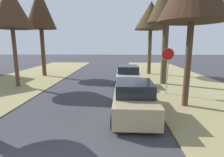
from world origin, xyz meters
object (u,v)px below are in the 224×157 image
parked_sedan_silver (128,76)px  street_tree_right_mid_b (167,1)px  street_tree_right_far (151,16)px  street_tree_left_mid_b (10,8)px  street_tree_left_far (40,9)px  parked_sedan_tan (134,99)px  stop_sign_far (168,61)px

parked_sedan_silver → street_tree_right_mid_b: bearing=4.7°
street_tree_right_far → street_tree_left_mid_b: size_ratio=1.05×
street_tree_left_mid_b → street_tree_right_mid_b: bearing=6.4°
street_tree_right_mid_b → street_tree_left_far: (-11.54, 3.66, 0.15)m
parked_sedan_silver → street_tree_left_mid_b: bearing=-173.1°
street_tree_right_far → parked_sedan_tan: (-2.74, -11.75, -5.50)m
street_tree_right_mid_b → street_tree_right_far: size_ratio=1.10×
street_tree_right_mid_b → street_tree_left_far: 12.10m
street_tree_left_mid_b → parked_sedan_silver: (8.63, 1.05, -5.13)m
street_tree_left_far → parked_sedan_tan: street_tree_left_far is taller
street_tree_right_mid_b → parked_sedan_tan: bearing=-114.7°
parked_sedan_tan → parked_sedan_silver: same height
street_tree_right_mid_b → parked_sedan_silver: bearing=-175.3°
street_tree_right_mid_b → street_tree_left_mid_b: size_ratio=1.15×
street_tree_right_mid_b → street_tree_left_far: street_tree_left_far is taller
street_tree_left_mid_b → parked_sedan_silver: bearing=6.9°
stop_sign_far → street_tree_right_far: 9.20m
street_tree_right_far → street_tree_left_far: bearing=-172.4°
street_tree_left_far → street_tree_right_far: bearing=7.6°
parked_sedan_tan → parked_sedan_silver: (0.08, 6.34, 0.00)m
parked_sedan_tan → street_tree_right_mid_b: bearing=65.3°
street_tree_right_far → street_tree_left_mid_b: street_tree_right_far is taller
street_tree_right_mid_b → parked_sedan_silver: street_tree_right_mid_b is taller
street_tree_right_mid_b → street_tree_left_far: bearing=162.4°
stop_sign_far → street_tree_right_mid_b: bearing=79.3°
street_tree_left_far → parked_sedan_tan: (8.51, -10.24, -5.98)m
stop_sign_far → street_tree_left_mid_b: 11.72m
stop_sign_far → parked_sedan_silver: (-2.36, 2.85, -1.47)m
street_tree_right_mid_b → street_tree_right_far: street_tree_right_mid_b is taller
parked_sedan_tan → street_tree_left_far: bearing=129.7°
street_tree_right_mid_b → street_tree_left_mid_b: 11.67m
street_tree_right_far → street_tree_left_far: street_tree_left_far is taller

